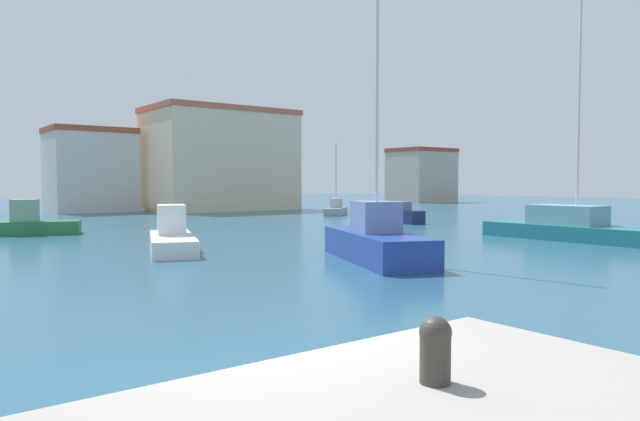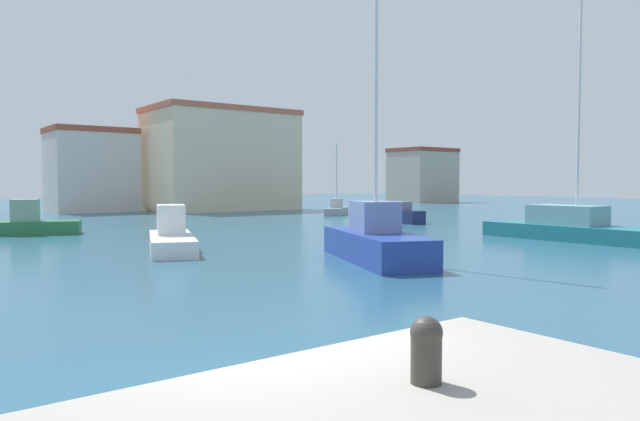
% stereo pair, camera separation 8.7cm
% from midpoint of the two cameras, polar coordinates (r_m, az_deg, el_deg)
% --- Properties ---
extents(water, '(160.00, 160.00, 0.00)m').
position_cam_midpoint_polar(water, '(31.54, -1.43, -2.16)').
color(water, '#285670').
rests_on(water, ground).
extents(mooring_bollard, '(0.27, 0.27, 0.55)m').
position_cam_midpoint_polar(mooring_bollard, '(5.02, 10.59, -12.88)').
color(mooring_bollard, '#38332D').
rests_on(mooring_bollard, pier_quay).
extents(sailboat_blue_behind_lamppost, '(4.25, 6.67, 11.05)m').
position_cam_midpoint_polar(sailboat_blue_behind_lamppost, '(20.40, 5.33, -2.88)').
color(sailboat_blue_behind_lamppost, '#233D93').
rests_on(sailboat_blue_behind_lamppost, water).
extents(sailboat_teal_center_channel, '(2.61, 8.70, 14.12)m').
position_cam_midpoint_polar(sailboat_teal_center_channel, '(30.01, 23.26, -1.44)').
color(sailboat_teal_center_channel, '#1E707A').
rests_on(sailboat_teal_center_channel, water).
extents(motorboat_white_distant_east, '(3.52, 5.94, 1.81)m').
position_cam_midpoint_polar(motorboat_white_distant_east, '(23.96, -14.22, -2.53)').
color(motorboat_white_distant_east, white).
rests_on(motorboat_white_distant_east, water).
extents(motorboat_navy_outer_mooring, '(1.64, 4.32, 1.42)m').
position_cam_midpoint_polar(motorboat_navy_outer_mooring, '(39.74, 7.59, -0.39)').
color(motorboat_navy_outer_mooring, '#19234C').
rests_on(motorboat_navy_outer_mooring, water).
extents(sailboat_grey_inner_mooring, '(4.06, 3.84, 5.90)m').
position_cam_midpoint_polar(sailboat_grey_inner_mooring, '(48.63, 1.50, 0.14)').
color(sailboat_grey_inner_mooring, gray).
rests_on(sailboat_grey_inner_mooring, water).
extents(motorboat_green_far_right, '(4.59, 2.88, 1.83)m').
position_cam_midpoint_polar(motorboat_green_far_right, '(33.76, -26.12, -1.11)').
color(motorboat_green_far_right, '#28703D').
rests_on(motorboat_green_far_right, water).
extents(warehouse_block, '(7.23, 5.86, 7.56)m').
position_cam_midpoint_polar(warehouse_block, '(57.48, -21.35, 3.66)').
color(warehouse_block, beige).
rests_on(warehouse_block, ground).
extents(harbor_office, '(13.55, 8.42, 9.67)m').
position_cam_midpoint_polar(harbor_office, '(57.77, -9.64, 4.86)').
color(harbor_office, beige).
rests_on(harbor_office, ground).
extents(yacht_club, '(7.80, 6.44, 7.22)m').
position_cam_midpoint_polar(yacht_club, '(81.11, 9.75, 3.38)').
color(yacht_club, '#B2A893').
rests_on(yacht_club, ground).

